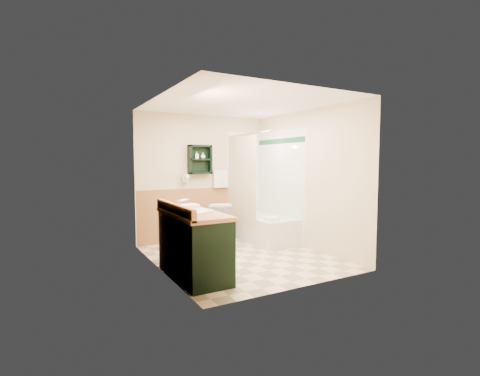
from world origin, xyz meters
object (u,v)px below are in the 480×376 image
Objects in this scene: soap_bottle_b at (203,156)px; hair_dryer at (185,178)px; vanity_book at (169,201)px; vanity at (194,244)px; wall_shelf at (200,160)px; soap_bottle_a at (197,157)px; toilet at (218,223)px; bathtub at (262,228)px.

hair_dryer is at bearing 175.22° from soap_bottle_b.
soap_bottle_b is at bearing 29.20° from vanity_book.
vanity is 2.42m from soap_bottle_b.
hair_dryer is at bearing 175.24° from wall_shelf.
soap_bottle_b reaches higher than vanity_book.
soap_bottle_a reaches higher than hair_dryer.
soap_bottle_a is (-0.07, -0.01, 0.05)m from wall_shelf.
toilet is (1.11, 1.57, -0.05)m from vanity.
hair_dryer is at bearing -15.41° from toilet.
hair_dryer reaches higher than toilet.
vanity_book is at bearing -127.29° from wall_shelf.
bathtub is at bearing 178.75° from toilet.
wall_shelf reaches higher than soap_bottle_b.
soap_bottle_b reaches higher than bathtub.
bathtub is 13.24× the size of soap_bottle_b.
bathtub is 1.96× the size of toilet.
soap_bottle_a is at bearing 32.49° from vanity_book.
hair_dryer is 0.31× the size of toilet.
toilet is at bearing -47.42° from soap_bottle_a.
wall_shelf is 0.41× the size of vanity.
soap_bottle_a is at bearing -29.53° from toilet.
bathtub is (1.03, -0.60, -1.31)m from wall_shelf.
soap_bottle_b is at bearing -44.93° from toilet.
vanity_book is at bearing 108.32° from vanity.
soap_bottle_a is at bearing -175.73° from wall_shelf.
vanity_book is at bearing -159.09° from bathtub.
vanity is 11.95× the size of soap_bottle_b.
toilet is at bearing -62.82° from soap_bottle_b.
wall_shelf is at bearing -37.42° from toilet.
toilet is at bearing -33.30° from hair_dryer.
bathtub is at bearing -31.43° from soap_bottle_b.
bathtub is (1.92, 1.29, -0.19)m from vanity.
toilet is 1.28m from soap_bottle_b.
soap_bottle_a reaches higher than toilet.
toilet is 3.53× the size of vanity_book.
vanity reaches higher than bathtub.
wall_shelf reaches higher than vanity.
vanity_book is at bearing 57.98° from toilet.
soap_bottle_b is (0.95, 1.89, 1.18)m from vanity.
hair_dryer is 2.12× the size of soap_bottle_b.
wall_shelf is 0.37× the size of bathtub.
hair_dryer is 0.16× the size of bathtub.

